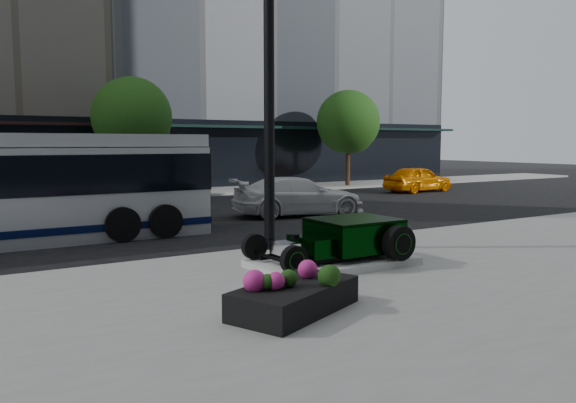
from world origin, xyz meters
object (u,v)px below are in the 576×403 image
hot_rod (346,237)px  lamppost (269,87)px  yellow_taxi (418,179)px  flower_planter (295,295)px  white_sedan (299,196)px

hot_rod → lamppost: 4.12m
lamppost → yellow_taxi: (15.42, 10.66, -3.30)m
hot_rod → flower_planter: 3.59m
yellow_taxi → white_sedan: bearing=111.0°
lamppost → white_sedan: (4.44, 5.62, -3.30)m
flower_planter → white_sedan: (6.68, 10.33, 0.34)m
hot_rod → white_sedan: size_ratio=0.65×
lamppost → flower_planter: lamppost is taller
yellow_taxi → lamppost: bearing=121.0°
lamppost → white_sedan: lamppost is taller
yellow_taxi → flower_planter: bearing=127.4°
lamppost → yellow_taxi: bearing=34.7°
flower_planter → white_sedan: 12.30m
flower_planter → yellow_taxi: size_ratio=0.57×
hot_rod → flower_planter: size_ratio=1.36×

